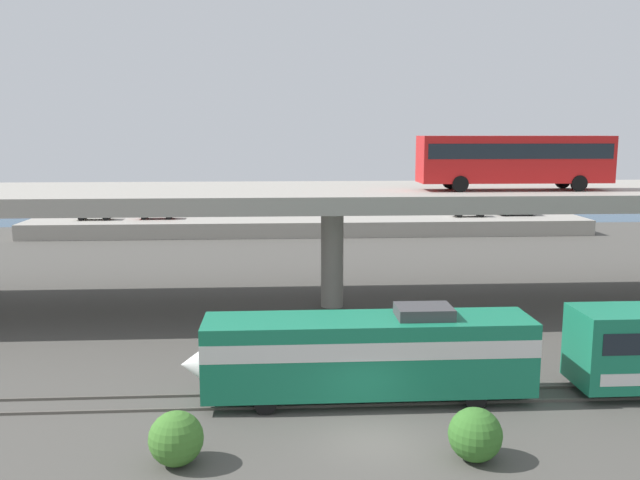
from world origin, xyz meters
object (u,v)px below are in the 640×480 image
at_px(parked_car_3, 500,206).
at_px(parked_car_4, 95,213).
at_px(transit_bus_on_overpass, 515,157).
at_px(parked_car_0, 157,212).
at_px(parked_car_2, 468,210).
at_px(parked_car_1, 517,209).
at_px(train_locomotive, 352,352).

xyz_separation_m(parked_car_3, parked_car_4, (-47.93, -3.87, 0.00)).
height_order(transit_bus_on_overpass, parked_car_4, transit_bus_on_overpass).
xyz_separation_m(parked_car_0, parked_car_2, (36.16, -0.11, -0.00)).
bearing_deg(parked_car_2, parked_car_0, 179.83).
height_order(parked_car_1, parked_car_2, same).
relative_size(transit_bus_on_overpass, parked_car_4, 2.74).
height_order(parked_car_0, parked_car_3, same).
distance_m(parked_car_0, parked_car_4, 6.84).
distance_m(train_locomotive, parked_car_1, 56.21).
height_order(parked_car_0, parked_car_4, same).
bearing_deg(train_locomotive, parked_car_4, -64.06).
xyz_separation_m(transit_bus_on_overpass, parked_car_3, (12.34, 39.24, -7.53)).
height_order(train_locomotive, parked_car_1, train_locomotive).
xyz_separation_m(parked_car_0, parked_car_4, (-6.83, -0.37, -0.00)).
height_order(train_locomotive, parked_car_0, train_locomotive).
distance_m(parked_car_0, parked_car_2, 36.16).
distance_m(transit_bus_on_overpass, parked_car_3, 41.82).
xyz_separation_m(train_locomotive, parked_car_0, (-17.06, 49.49, 0.31)).
bearing_deg(parked_car_4, parked_car_0, -176.88).
xyz_separation_m(parked_car_1, parked_car_2, (-6.13, -0.84, -0.00)).
xyz_separation_m(parked_car_2, parked_car_3, (4.94, 3.60, 0.00)).
bearing_deg(parked_car_2, parked_car_1, 7.79).
bearing_deg(parked_car_0, train_locomotive, -70.98).
relative_size(transit_bus_on_overpass, parked_car_1, 2.64).
bearing_deg(transit_bus_on_overpass, train_locomotive, -130.38).
xyz_separation_m(transit_bus_on_overpass, parked_car_2, (7.41, 35.64, -7.53)).
distance_m(train_locomotive, transit_bus_on_overpass, 19.67).
height_order(transit_bus_on_overpass, parked_car_2, transit_bus_on_overpass).
height_order(parked_car_2, parked_car_4, same).
relative_size(transit_bus_on_overpass, parked_car_2, 2.88).
height_order(train_locomotive, transit_bus_on_overpass, transit_bus_on_overpass).
bearing_deg(parked_car_1, transit_bus_on_overpass, 69.63).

